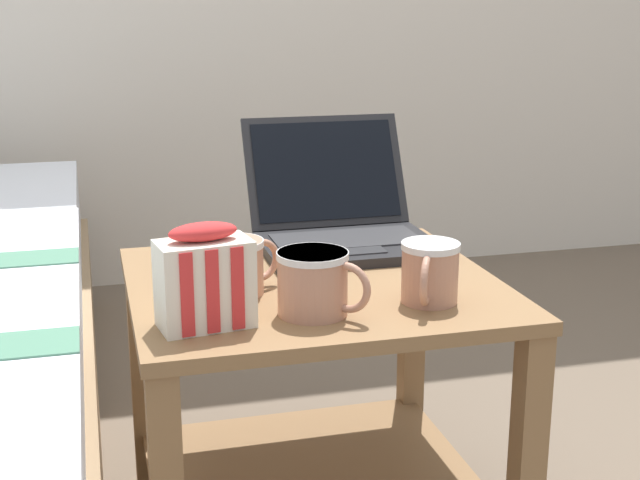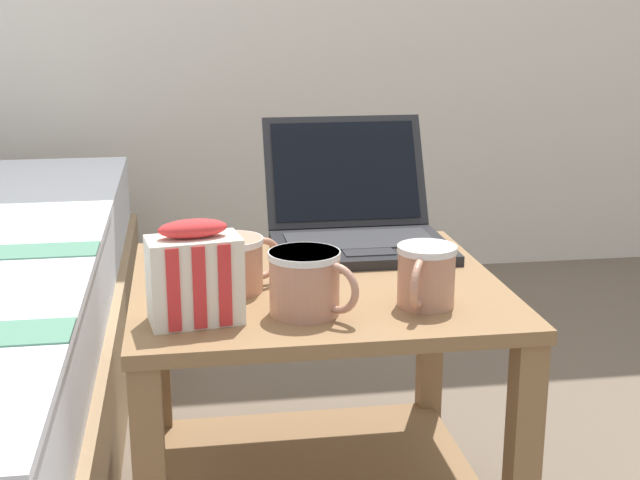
% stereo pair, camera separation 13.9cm
% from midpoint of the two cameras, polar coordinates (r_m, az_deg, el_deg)
% --- Properties ---
extents(bedside_table, '(0.59, 0.55, 0.49)m').
position_cam_midpoint_polar(bedside_table, '(1.52, 2.41, -8.91)').
color(bedside_table, olive).
rests_on(bedside_table, ground_plane).
extents(laptop, '(0.31, 0.33, 0.22)m').
position_cam_midpoint_polar(laptop, '(1.66, 4.71, 1.19)').
color(laptop, black).
rests_on(laptop, bedside_table).
extents(mug_front_left, '(0.12, 0.12, 0.09)m').
position_cam_midpoint_polar(mug_front_left, '(1.29, 2.19, -2.59)').
color(mug_front_left, tan).
rests_on(mug_front_left, bedside_table).
extents(mug_front_right, '(0.13, 0.10, 0.09)m').
position_cam_midpoint_polar(mug_front_right, '(1.39, -2.66, -1.39)').
color(mug_front_right, tan).
rests_on(mug_front_right, bedside_table).
extents(mug_mid_center, '(0.09, 0.12, 0.09)m').
position_cam_midpoint_polar(mug_mid_center, '(1.34, 9.77, -2.14)').
color(mug_mid_center, tan).
rests_on(mug_mid_center, bedside_table).
extents(snack_bag, '(0.14, 0.09, 0.15)m').
position_cam_midpoint_polar(snack_bag, '(1.26, -4.90, -2.35)').
color(snack_bag, silver).
rests_on(snack_bag, bedside_table).
extents(cell_phone, '(0.09, 0.16, 0.01)m').
position_cam_midpoint_polar(cell_phone, '(1.55, -5.52, -1.36)').
color(cell_phone, black).
rests_on(cell_phone, bedside_table).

